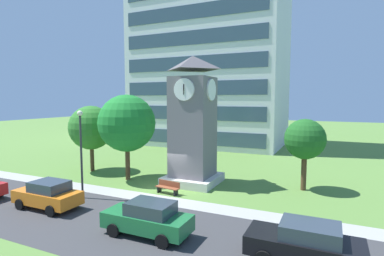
% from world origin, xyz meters
% --- Properties ---
extents(ground_plane, '(160.00, 160.00, 0.00)m').
position_xyz_m(ground_plane, '(0.00, 0.00, 0.00)').
color(ground_plane, '#567F38').
extents(street_asphalt, '(120.00, 7.20, 0.01)m').
position_xyz_m(street_asphalt, '(0.00, -6.52, 0.00)').
color(street_asphalt, '#38383A').
rests_on(street_asphalt, ground).
extents(kerb_strip, '(120.00, 1.60, 0.01)m').
position_xyz_m(kerb_strip, '(0.00, -2.12, 0.00)').
color(kerb_strip, '#9E9E99').
rests_on(kerb_strip, ground).
extents(office_building, '(21.11, 12.94, 28.80)m').
position_xyz_m(office_building, '(-5.76, 23.43, 14.40)').
color(office_building, silver).
rests_on(office_building, ground).
extents(clock_tower, '(3.98, 3.98, 9.87)m').
position_xyz_m(clock_tower, '(1.07, 2.46, 4.39)').
color(clock_tower, slate).
rests_on(clock_tower, ground).
extents(park_bench, '(1.85, 0.73, 0.88)m').
position_xyz_m(park_bench, '(0.64, -0.78, 0.46)').
color(park_bench, brown).
rests_on(park_bench, ground).
extents(street_lamp, '(0.36, 0.36, 5.85)m').
position_xyz_m(street_lamp, '(-4.10, -3.98, 3.63)').
color(street_lamp, '#333338').
rests_on(street_lamp, ground).
extents(tree_near_tower, '(4.62, 4.62, 6.97)m').
position_xyz_m(tree_near_tower, '(-4.21, 1.15, 4.64)').
color(tree_near_tower, '#513823').
rests_on(tree_near_tower, ground).
extents(tree_streetside, '(3.98, 3.98, 6.00)m').
position_xyz_m(tree_streetside, '(-8.97, 2.20, 4.00)').
color(tree_streetside, '#513823').
rests_on(tree_streetside, ground).
extents(tree_by_building, '(2.90, 2.90, 5.19)m').
position_xyz_m(tree_by_building, '(9.16, 4.10, 3.70)').
color(tree_by_building, '#513823').
rests_on(tree_by_building, ground).
extents(parked_car_orange, '(4.16, 1.99, 1.69)m').
position_xyz_m(parked_car_orange, '(-4.53, -6.33, 0.86)').
color(parked_car_orange, orange).
rests_on(parked_car_orange, ground).
extents(parked_car_green, '(4.37, 1.92, 1.69)m').
position_xyz_m(parked_car_green, '(2.96, -6.90, 0.86)').
color(parked_car_green, '#1E6B38').
rests_on(parked_car_green, ground).
extents(parked_car_black, '(4.52, 2.07, 1.69)m').
position_xyz_m(parked_car_black, '(10.08, -6.44, 0.86)').
color(parked_car_black, black).
rests_on(parked_car_black, ground).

